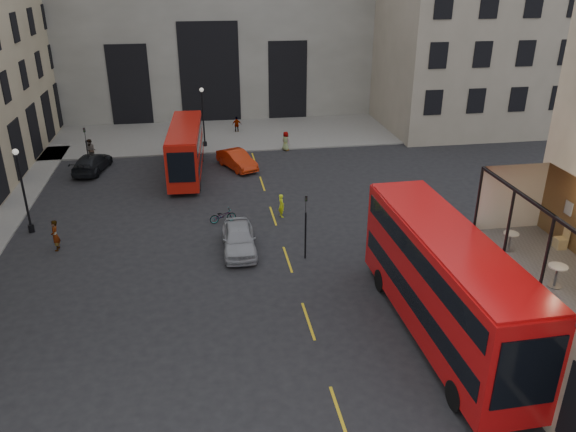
{
  "coord_description": "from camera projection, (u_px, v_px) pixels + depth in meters",
  "views": [
    {
      "loc": [
        -6.38,
        -15.22,
        15.07
      ],
      "look_at": [
        -2.1,
        11.26,
        3.0
      ],
      "focal_mm": 35.0,
      "sensor_mm": 36.0,
      "label": 1
    }
  ],
  "objects": [
    {
      "name": "pedestrian_d",
      "position": [
        286.0,
        141.0,
        49.34
      ],
      "size": [
        0.92,
        0.99,
        1.69
      ],
      "primitive_type": "imported",
      "rotation": [
        0.0,
        0.0,
        2.19
      ],
      "color": "gray",
      "rests_on": "ground"
    },
    {
      "name": "host_frontage",
      "position": [
        564.0,
        342.0,
        20.83
      ],
      "size": [
        3.0,
        11.0,
        4.5
      ],
      "primitive_type": "cube",
      "color": "#C6B895",
      "rests_on": "ground"
    },
    {
      "name": "cyclist",
      "position": [
        281.0,
        206.0,
        36.33
      ],
      "size": [
        0.5,
        0.64,
        1.56
      ],
      "primitive_type": "imported",
      "rotation": [
        0.0,
        0.0,
        1.81
      ],
      "color": "#D1E317",
      "rests_on": "ground"
    },
    {
      "name": "ground",
      "position": [
        392.0,
        409.0,
        20.81
      ],
      "size": [
        140.0,
        140.0,
        0.0
      ],
      "primitive_type": "plane",
      "color": "black",
      "rests_on": "ground"
    },
    {
      "name": "bus_far",
      "position": [
        186.0,
        148.0,
        42.98
      ],
      "size": [
        2.78,
        9.95,
        3.93
      ],
      "color": "#B1150C",
      "rests_on": "ground"
    },
    {
      "name": "pedestrian_b",
      "position": [
        179.0,
        130.0,
        52.7
      ],
      "size": [
        1.16,
        1.05,
        1.56
      ],
      "primitive_type": "imported",
      "rotation": [
        0.0,
        0.0,
        0.6
      ],
      "color": "gray",
      "rests_on": "ground"
    },
    {
      "name": "street_lamp_a",
      "position": [
        25.0,
        196.0,
        33.56
      ],
      "size": [
        0.36,
        0.36,
        5.33
      ],
      "color": "black",
      "rests_on": "ground"
    },
    {
      "name": "traffic_light_near",
      "position": [
        306.0,
        219.0,
        30.47
      ],
      "size": [
        0.16,
        0.2,
        3.8
      ],
      "color": "black",
      "rests_on": "ground"
    },
    {
      "name": "pavement_far",
      "position": [
        204.0,
        134.0,
        54.12
      ],
      "size": [
        40.0,
        12.0,
        0.12
      ],
      "primitive_type": "cube",
      "color": "slate",
      "rests_on": "ground"
    },
    {
      "name": "gateway",
      "position": [
        206.0,
        23.0,
        59.43
      ],
      "size": [
        35.0,
        10.6,
        18.0
      ],
      "color": "#9B9990",
      "rests_on": "ground"
    },
    {
      "name": "pedestrian_e",
      "position": [
        55.0,
        235.0,
        32.01
      ],
      "size": [
        0.46,
        0.68,
        1.84
      ],
      "primitive_type": "imported",
      "rotation": [
        0.0,
        0.0,
        4.74
      ],
      "color": "gray",
      "rests_on": "ground"
    },
    {
      "name": "car_b",
      "position": [
        237.0,
        160.0,
        45.0
      ],
      "size": [
        3.25,
        4.65,
        1.45
      ],
      "primitive_type": "imported",
      "rotation": [
        0.0,
        0.0,
        0.43
      ],
      "color": "#B1270A",
      "rests_on": "ground"
    },
    {
      "name": "cafe_table_far",
      "position": [
        510.0,
        239.0,
        22.28
      ],
      "size": [
        0.6,
        0.6,
        0.75
      ],
      "color": "beige",
      "rests_on": "cafe_floor"
    },
    {
      "name": "street_lamp_b",
      "position": [
        203.0,
        121.0,
        49.56
      ],
      "size": [
        0.36,
        0.36,
        5.33
      ],
      "color": "black",
      "rests_on": "ground"
    },
    {
      "name": "cafe_chair_d",
      "position": [
        561.0,
        242.0,
        22.54
      ],
      "size": [
        0.43,
        0.43,
        0.84
      ],
      "color": "tan",
      "rests_on": "cafe_floor"
    },
    {
      "name": "bus_near",
      "position": [
        445.0,
        280.0,
        23.85
      ],
      "size": [
        3.13,
        12.54,
        4.98
      ],
      "color": "red",
      "rests_on": "ground"
    },
    {
      "name": "building_right",
      "position": [
        462.0,
        16.0,
        55.44
      ],
      "size": [
        16.6,
        18.6,
        20.0
      ],
      "color": "#A19482",
      "rests_on": "ground"
    },
    {
      "name": "bicycle",
      "position": [
        223.0,
        216.0,
        35.68
      ],
      "size": [
        1.78,
        0.95,
        0.89
      ],
      "primitive_type": "imported",
      "rotation": [
        0.0,
        0.0,
        1.79
      ],
      "color": "gray",
      "rests_on": "ground"
    },
    {
      "name": "car_c",
      "position": [
        92.0,
        163.0,
        44.33
      ],
      "size": [
        2.93,
        5.2,
        1.42
      ],
      "primitive_type": "imported",
      "rotation": [
        0.0,
        0.0,
        2.94
      ],
      "color": "black",
      "rests_on": "ground"
    },
    {
      "name": "pedestrian_c",
      "position": [
        237.0,
        125.0,
        54.48
      ],
      "size": [
        0.94,
        0.39,
        1.6
      ],
      "primitive_type": "imported",
      "rotation": [
        0.0,
        0.0,
        3.14
      ],
      "color": "gray",
      "rests_on": "ground"
    },
    {
      "name": "traffic_light_far",
      "position": [
        87.0,
        145.0,
        42.84
      ],
      "size": [
        0.16,
        0.2,
        3.8
      ],
      "color": "black",
      "rests_on": "ground"
    },
    {
      "name": "cafe_table_mid",
      "position": [
        557.0,
        273.0,
        19.73
      ],
      "size": [
        0.66,
        0.66,
        0.83
      ],
      "color": "beige",
      "rests_on": "cafe_floor"
    },
    {
      "name": "car_a",
      "position": [
        239.0,
        239.0,
        31.96
      ],
      "size": [
        1.93,
        4.62,
        1.56
      ],
      "primitive_type": "imported",
      "rotation": [
        0.0,
        0.0,
        -0.02
      ],
      "color": "#9C9EA4",
      "rests_on": "ground"
    },
    {
      "name": "pedestrian_a",
      "position": [
        91.0,
        150.0,
        46.51
      ],
      "size": [
        1.1,
        0.98,
        1.89
      ],
      "primitive_type": "imported",
      "rotation": [
        0.0,
        0.0,
        -0.33
      ],
      "color": "gray",
      "rests_on": "ground"
    }
  ]
}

